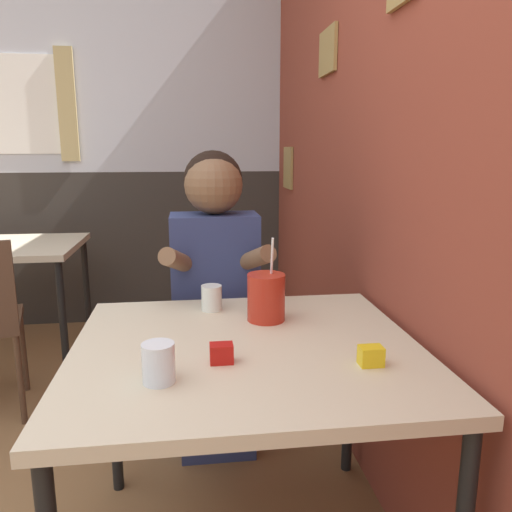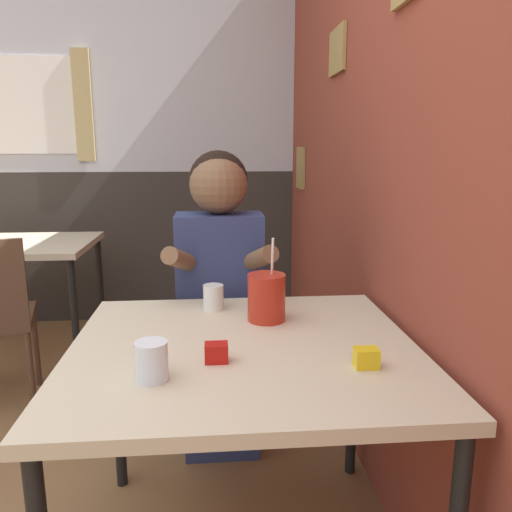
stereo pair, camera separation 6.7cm
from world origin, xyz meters
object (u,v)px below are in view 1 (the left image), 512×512
(main_table, at_px, (247,365))
(background_table, at_px, (7,258))
(cocktail_pitcher, at_px, (266,297))
(person_seated, at_px, (216,296))

(main_table, xyz_separation_m, background_table, (-1.21, 1.68, -0.02))
(cocktail_pitcher, bearing_deg, person_seated, 109.16)
(main_table, relative_size, background_table, 1.20)
(background_table, relative_size, cocktail_pitcher, 3.00)
(background_table, xyz_separation_m, cocktail_pitcher, (1.30, -1.48, 0.16))
(main_table, relative_size, cocktail_pitcher, 3.59)
(person_seated, bearing_deg, background_table, 137.11)
(main_table, xyz_separation_m, person_seated, (-0.06, 0.61, 0.02))
(person_seated, xyz_separation_m, cocktail_pitcher, (0.14, -0.41, 0.11))
(background_table, distance_m, person_seated, 1.58)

